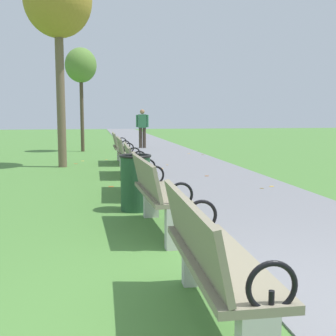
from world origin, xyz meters
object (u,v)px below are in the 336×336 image
Objects in this scene: park_bench_2 at (157,192)px; pedestrian_walking at (142,126)px; park_bench_1 at (211,258)px; park_bench_3 at (137,168)px; tree_1 at (58,3)px; park_bench_4 at (126,155)px; trash_bin at (135,182)px; park_bench_5 at (120,147)px; tree_2 at (81,66)px.

pedestrian_walking is (1.29, 13.05, 0.44)m from park_bench_2.
park_bench_1 is 4.94m from park_bench_3.
tree_1 is (-1.60, 4.44, 3.85)m from park_bench_3.
park_bench_1 and park_bench_3 have the same top height.
pedestrian_walking is at bearing 84.36° from park_bench_2.
park_bench_4 is at bearing 90.00° from park_bench_1.
park_bench_3 is 1.27m from trash_bin.
park_bench_2 and park_bench_3 have the same top height.
park_bench_3 is 4.99m from park_bench_5.
trash_bin is (1.45, -5.70, -3.91)m from tree_1.
tree_1 is 1.37× the size of tree_2.
park_bench_2 is 1.93× the size of trash_bin.
tree_1 reaches higher than park_bench_1.
tree_1 is (-1.60, 2.01, 3.85)m from park_bench_4.
tree_1 reaches higher than park_bench_3.
park_bench_1 is at bearing -80.34° from tree_1.
trash_bin is at bearing -75.74° from tree_1.
pedestrian_walking is at bearing 81.00° from park_bench_4.
park_bench_1 is at bearing -90.00° from park_bench_4.
pedestrian_walking is at bearing 76.98° from park_bench_5.
tree_1 is (-1.60, 6.92, 3.85)m from park_bench_2.
pedestrian_walking is at bearing 83.05° from park_bench_3.
park_bench_3 is 0.30× the size of tree_1.
pedestrian_walking is at bearing 25.29° from tree_2.
park_bench_1 is 0.99× the size of pedestrian_walking.
tree_2 is 11.08m from trash_bin.
park_bench_2 is 2.48m from park_bench_3.
tree_2 is 4.68× the size of trash_bin.
park_bench_5 reaches higher than trash_bin.
tree_2 is at bearing 99.51° from park_bench_4.
tree_1 reaches higher than pedestrian_walking.
park_bench_1 and park_bench_2 have the same top height.
park_bench_4 is at bearing -51.53° from tree_1.
trash_bin is (-0.15, 3.67, -0.06)m from park_bench_1.
park_bench_1 is at bearing -90.00° from park_bench_3.
tree_2 is 2.43× the size of pedestrian_walking.
park_bench_4 is at bearing -90.00° from park_bench_5.
trash_bin is (-0.15, -1.26, -0.06)m from park_bench_3.
pedestrian_walking reaches higher than park_bench_1.
park_bench_1 and park_bench_5 have the same top height.
trash_bin is (-0.15, -3.69, -0.06)m from park_bench_4.
park_bench_4 is (-0.00, 7.37, 0.00)m from park_bench_1.
park_bench_2 is 0.41× the size of tree_2.
park_bench_2 is 13.12m from pedestrian_walking.
park_bench_1 is at bearing -87.70° from trash_bin.
pedestrian_walking is 11.93m from trash_bin.
park_bench_4 is 0.30× the size of tree_1.
pedestrian_walking reaches higher than trash_bin.
park_bench_4 is at bearing -99.00° from pedestrian_walking.
pedestrian_walking is (1.29, 5.57, 0.44)m from park_bench_5.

